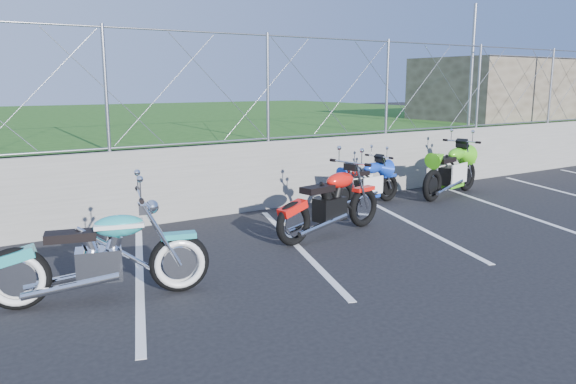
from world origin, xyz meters
TOP-DOWN VIEW (x-y plane):
  - ground at (0.00, 0.00)m, footprint 90.00×90.00m
  - retaining_wall at (0.00, 3.50)m, footprint 30.00×0.22m
  - grass_field at (0.00, 13.50)m, footprint 30.00×20.00m
  - stone_building at (10.50, 5.50)m, footprint 5.00×3.00m
  - chain_link_fence at (0.00, 3.50)m, footprint 28.00×0.03m
  - sign_pole at (7.20, 3.90)m, footprint 0.08×0.08m
  - parking_lines at (1.20, 1.00)m, footprint 18.29×4.31m
  - cruiser_turquoise at (-2.97, 0.43)m, footprint 2.36×0.85m
  - naked_orange at (0.81, 1.23)m, footprint 2.28×0.77m
  - sportbike_green at (4.88, 2.36)m, footprint 2.20×0.83m
  - sportbike_blue at (2.73, 2.60)m, footprint 1.86×0.66m

SIDE VIEW (x-z plane):
  - ground at x=0.00m, z-range 0.00..0.00m
  - parking_lines at x=1.20m, z-range 0.00..0.01m
  - sportbike_blue at x=2.73m, z-range -0.07..0.90m
  - cruiser_turquoise at x=-2.97m, z-range -0.12..1.08m
  - naked_orange at x=0.81m, z-range -0.08..1.06m
  - sportbike_green at x=4.88m, z-range -0.08..1.08m
  - retaining_wall at x=0.00m, z-range 0.00..1.30m
  - grass_field at x=0.00m, z-range 0.00..1.30m
  - stone_building at x=10.50m, z-range 1.30..3.10m
  - chain_link_fence at x=0.00m, z-range 1.30..3.30m
  - sign_pole at x=7.20m, z-range 1.30..4.30m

